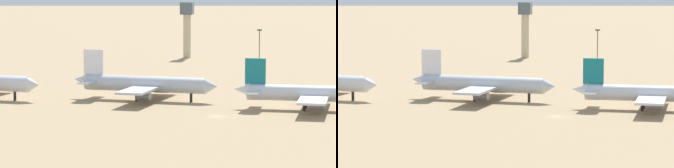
{
  "view_description": "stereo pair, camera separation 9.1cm",
  "coord_description": "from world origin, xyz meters",
  "views": [
    {
      "loc": [
        39.15,
        -240.57,
        36.99
      ],
      "look_at": [
        -16.69,
        16.59,
        6.0
      ],
      "focal_mm": 104.11,
      "sensor_mm": 36.0,
      "label": 1
    },
    {
      "loc": [
        39.24,
        -240.55,
        36.99
      ],
      "look_at": [
        -16.69,
        16.59,
        6.0
      ],
      "focal_mm": 104.11,
      "sensor_mm": 36.0,
      "label": 2
    }
  ],
  "objects": [
    {
      "name": "parked_jet_white_2",
      "position": [
        -25.87,
        26.13,
        4.65
      ],
      "size": [
        43.01,
        36.29,
        14.2
      ],
      "rotation": [
        0.0,
        0.0,
        -0.08
      ],
      "color": "silver",
      "rests_on": "ground"
    },
    {
      "name": "control_tower",
      "position": [
        -39.99,
        161.6,
        14.1
      ],
      "size": [
        5.2,
        5.2,
        23.36
      ],
      "color": "#C6B793",
      "rests_on": "ground"
    },
    {
      "name": "parked_jet_teal_3",
      "position": [
        21.65,
        16.7,
        4.42
      ],
      "size": [
        40.71,
        34.04,
        13.49
      ],
      "rotation": [
        0.0,
        0.0,
        0.01
      ],
      "color": "silver",
      "rests_on": "ground"
    },
    {
      "name": "ground",
      "position": [
        0.0,
        0.0,
        0.0
      ],
      "size": [
        4000.0,
        4000.0,
        0.0
      ],
      "primitive_type": "plane",
      "color": "#9E8460"
    },
    {
      "name": "light_pole_west",
      "position": [
        -5.21,
        127.67,
        8.39
      ],
      "size": [
        1.8,
        0.5,
        14.41
      ],
      "color": "#59595E",
      "rests_on": "ground"
    }
  ]
}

